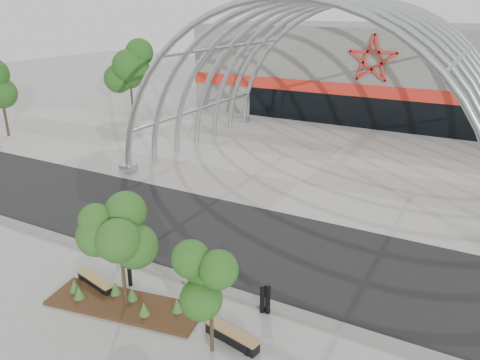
{
  "coord_description": "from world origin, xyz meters",
  "views": [
    {
      "loc": [
        9.02,
        -12.47,
        9.61
      ],
      "look_at": [
        0.0,
        4.0,
        2.6
      ],
      "focal_mm": 35.0,
      "sensor_mm": 36.0,
      "label": 1
    }
  ],
  "objects_px": {
    "street_tree_0": "(119,234)",
    "bench_0": "(96,283)",
    "bollard_2": "(130,274)",
    "street_tree_1": "(210,280)",
    "bench_1": "(232,337)"
  },
  "relations": [
    {
      "from": "bench_0",
      "to": "bollard_2",
      "type": "relative_size",
      "value": 2.0
    },
    {
      "from": "street_tree_0",
      "to": "bench_0",
      "type": "height_order",
      "value": "street_tree_0"
    },
    {
      "from": "bench_0",
      "to": "bench_1",
      "type": "xyz_separation_m",
      "value": [
        5.81,
        -0.2,
        0.01
      ]
    },
    {
      "from": "street_tree_1",
      "to": "bench_1",
      "type": "height_order",
      "value": "street_tree_1"
    },
    {
      "from": "street_tree_1",
      "to": "bollard_2",
      "type": "relative_size",
      "value": 3.53
    },
    {
      "from": "street_tree_0",
      "to": "bollard_2",
      "type": "relative_size",
      "value": 3.99
    },
    {
      "from": "street_tree_0",
      "to": "bench_0",
      "type": "bearing_deg",
      "value": 168.85
    },
    {
      "from": "street_tree_1",
      "to": "bench_1",
      "type": "xyz_separation_m",
      "value": [
        0.33,
        0.61,
        -2.24
      ]
    },
    {
      "from": "bench_1",
      "to": "street_tree_0",
      "type": "bearing_deg",
      "value": -177.92
    },
    {
      "from": "street_tree_1",
      "to": "bench_1",
      "type": "bearing_deg",
      "value": 61.67
    },
    {
      "from": "bench_0",
      "to": "bollard_2",
      "type": "xyz_separation_m",
      "value": [
        1.01,
        0.71,
        0.29
      ]
    },
    {
      "from": "bollard_2",
      "to": "bench_1",
      "type": "bearing_deg",
      "value": -10.7
    },
    {
      "from": "bench_0",
      "to": "bollard_2",
      "type": "height_order",
      "value": "bollard_2"
    },
    {
      "from": "bench_1",
      "to": "bollard_2",
      "type": "distance_m",
      "value": 4.89
    },
    {
      "from": "street_tree_1",
      "to": "bench_0",
      "type": "xyz_separation_m",
      "value": [
        -5.48,
        0.8,
        -2.25
      ]
    }
  ]
}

